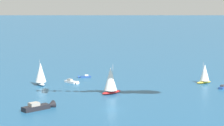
# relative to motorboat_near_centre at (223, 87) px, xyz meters

# --- Properties ---
(ground_plane) EXTENTS (2000.00, 2000.00, 0.00)m
(ground_plane) POSITION_rel_motorboat_near_centre_xyz_m (-20.98, 47.78, -0.46)
(ground_plane) COLOR #1E517A
(motorboat_near_centre) EXTENTS (5.27, 5.27, 1.72)m
(motorboat_near_centre) POSITION_rel_motorboat_near_centre_xyz_m (0.00, 0.00, 0.00)
(motorboat_near_centre) COLOR #23478C
(motorboat_near_centre) RESTS_ON ground_plane
(sailboat_far_port) EXTENTS (4.27, 6.77, 8.43)m
(sailboat_far_port) POSITION_rel_motorboat_near_centre_xyz_m (10.27, 2.38, 3.38)
(sailboat_far_port) COLOR gold
(sailboat_far_port) RESTS_ON ground_plane
(motorboat_inshore) EXTENTS (2.15, 5.55, 1.57)m
(motorboat_inshore) POSITION_rel_motorboat_near_centre_xyz_m (35.21, 44.84, -0.04)
(motorboat_inshore) COLOR #23478C
(motorboat_inshore) RESTS_ON ground_plane
(sailboat_offshore) EXTENTS (7.67, 4.75, 9.57)m
(sailboat_offshore) POSITION_rel_motorboat_near_centre_xyz_m (23.00, 63.97, 3.91)
(sailboat_offshore) COLOR white
(sailboat_offshore) RESTS_ON ground_plane
(sailboat_mid_cluster) EXTENTS (5.86, 8.23, 10.35)m
(sailboat_mid_cluster) POSITION_rel_motorboat_near_centre_xyz_m (0.41, 42.53, 4.26)
(sailboat_mid_cluster) COLOR #B21E1E
(sailboat_mid_cluster) RESTS_ON ground_plane
(motorboat_outer_ring_a) EXTENTS (6.65, 5.08, 1.96)m
(motorboat_outer_ring_a) POSITION_rel_motorboat_near_centre_xyz_m (23.75, 51.77, 0.07)
(motorboat_outer_ring_a) COLOR white
(motorboat_outer_ring_a) RESTS_ON ground_plane
(motorboat_outer_ring_b) EXTENTS (7.25, 10.53, 3.04)m
(motorboat_outer_ring_b) POSITION_rel_motorboat_near_centre_xyz_m (-15.29, 68.16, 0.36)
(motorboat_outer_ring_b) COLOR black
(motorboat_outer_ring_b) RESTS_ON ground_plane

